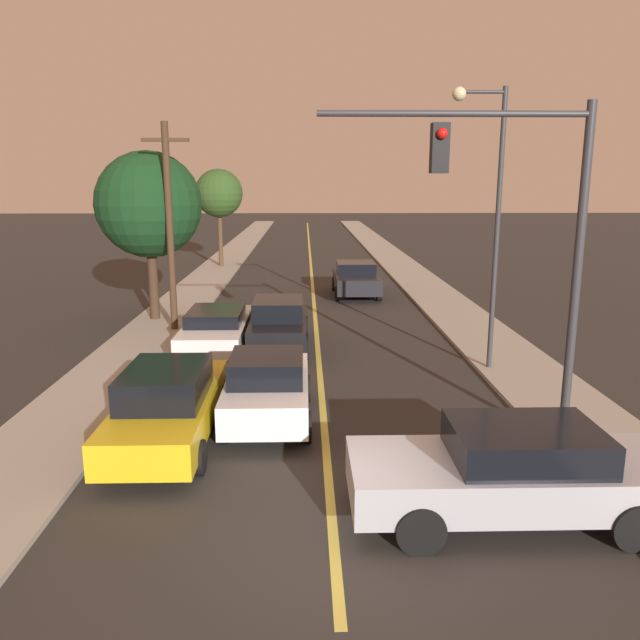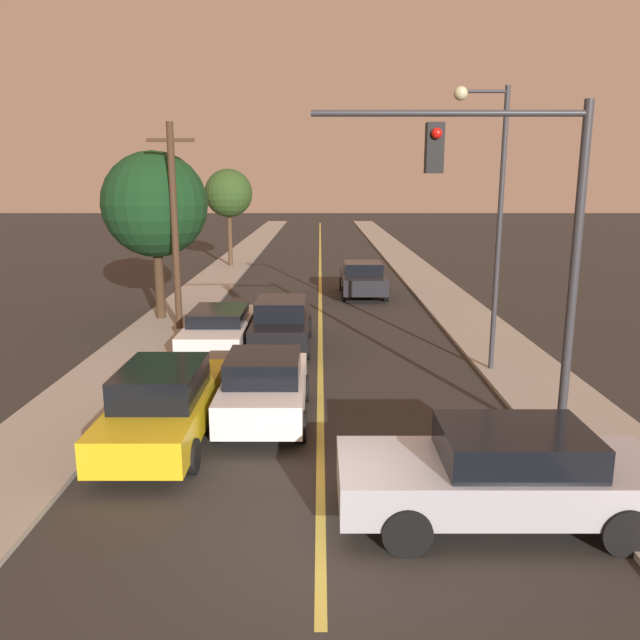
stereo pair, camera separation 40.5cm
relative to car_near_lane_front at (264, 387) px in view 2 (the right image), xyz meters
The scene contains 15 objects.
ground_plane 5.00m from the car_near_lane_front, 75.34° to the right, with size 200.00×200.00×0.00m, color #2D2B28.
road_surface 31.26m from the car_near_lane_front, 87.71° to the left, with size 8.92×80.00×0.01m.
sidewalk_left 31.55m from the car_near_lane_front, 98.13° to the left, with size 2.50×80.00×0.12m.
sidewalk_right 32.00m from the car_near_lane_front, 77.43° to the left, with size 2.50×80.00×0.12m.
car_near_lane_front is the anchor object (origin of this frame).
car_near_lane_second 6.30m from the car_near_lane_front, 90.00° to the left, with size 1.88×4.55×1.63m.
car_outer_lane_front 2.24m from the car_near_lane_front, 151.11° to the right, with size 1.91×5.05×1.63m.
car_outer_lane_second 6.50m from the car_near_lane_front, 107.57° to the left, with size 2.01×5.09×1.34m.
car_far_oncoming 16.10m from the car_near_lane_front, 78.33° to the left, with size 2.11×4.47×1.57m.
car_crossing_right 5.91m from the car_near_lane_front, 46.21° to the right, with size 5.05×2.04×1.56m.
traffic_signal_mast 6.41m from the car_near_lane_front, 15.60° to the right, with size 5.13×0.42×6.60m.
streetlamp_right 7.95m from the car_near_lane_front, 32.40° to the left, with size 1.45×0.36×7.56m.
utility_pole_left 9.88m from the car_near_lane_front, 113.94° to the left, with size 1.60×0.24×7.11m.
tree_left_near 12.02m from the car_near_lane_front, 115.38° to the left, with size 3.92×3.92×6.27m.
tree_left_far 26.42m from the car_near_lane_front, 99.63° to the left, with size 2.93×2.93×5.92m.
Camera 2 is at (-0.01, -8.44, 5.26)m, focal length 35.00 mm.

